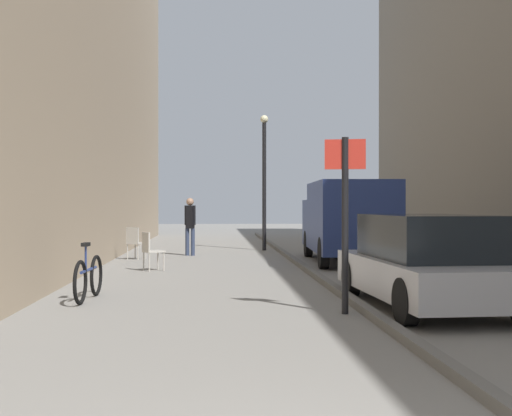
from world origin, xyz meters
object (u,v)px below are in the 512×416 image
Objects in this scene: cafe_chair_near_window at (135,241)px; cafe_chair_by_doorway at (150,248)px; parked_car at (426,262)px; bicycle_leaning at (89,278)px; delivery_van at (347,219)px; street_sign_post at (345,209)px; pedestrian_main_foreground at (190,222)px; lamp_post at (264,173)px.

cafe_chair_near_window is 3.46m from cafe_chair_by_doorway.
bicycle_leaning is at bearing 164.99° from parked_car.
bicycle_leaning is (-5.82, -6.95, -0.82)m from delivery_van.
street_sign_post is 7.46m from cafe_chair_by_doorway.
bicycle_leaning reaches higher than cafe_chair_by_doorway.
cafe_chair_near_window is at bearing 165.50° from cafe_chair_by_doorway.
pedestrian_main_foreground is 5.21m from delivery_van.
delivery_van is at bearing -68.27° from lamp_post.
pedestrian_main_foreground is at bearing 70.95° from cafe_chair_near_window.
street_sign_post is (-1.37, -0.47, 0.83)m from parked_car.
parked_car is at bearing 11.17° from cafe_chair_by_doorway.
street_sign_post is at bearing -18.44° from bicycle_leaning.
lamp_post reaches higher than street_sign_post.
lamp_post is 5.06× the size of cafe_chair_by_doorway.
street_sign_post is at bearing -89.29° from lamp_post.
parked_car is at bearing -83.27° from lamp_post.
lamp_post is (-0.17, 13.49, 1.18)m from street_sign_post.
pedestrian_main_foreground is 1.03× the size of bicycle_leaning.
delivery_van is (4.47, -2.67, 0.16)m from pedestrian_main_foreground.
street_sign_post is at bearing -60.29° from pedestrian_main_foreground.
lamp_post is 2.69× the size of bicycle_leaning.
delivery_van reaches higher than pedestrian_main_foreground.
parked_car is 7.76m from cafe_chair_by_doorway.
cafe_chair_near_window is at bearing 95.26° from bicycle_leaning.
parked_car is 13.27m from lamp_post.
lamp_post is at bearing -76.94° from street_sign_post.
bicycle_leaning is at bearing -81.67° from pedestrian_main_foreground.
bicycle_leaning is at bearing -9.81° from street_sign_post.
pedestrian_main_foreground is at bearing 85.75° from bicycle_leaning.
cafe_chair_by_doorway is at bearing -155.87° from delivery_van.
cafe_chair_near_window is at bearing 170.54° from delivery_van.
delivery_van is 6.00× the size of cafe_chair_by_doorway.
pedestrian_main_foreground reaches higher than cafe_chair_by_doorway.
lamp_post is 5.87m from cafe_chair_near_window.
cafe_chair_near_window is (-4.09, -3.60, -2.18)m from lamp_post.
cafe_chair_by_doorway is (-5.26, -2.07, -0.66)m from delivery_van.
lamp_post reaches higher than delivery_van.
parked_car is 5.54m from bicycle_leaning.
delivery_van is 3.19× the size of bicycle_leaning.
cafe_chair_by_doorway is (-3.31, -6.97, -2.18)m from lamp_post.
delivery_van is 8.78m from street_sign_post.
street_sign_post is 2.77× the size of cafe_chair_by_doorway.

